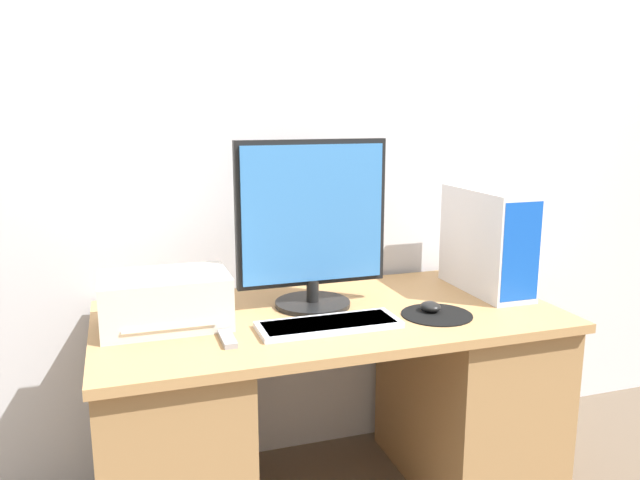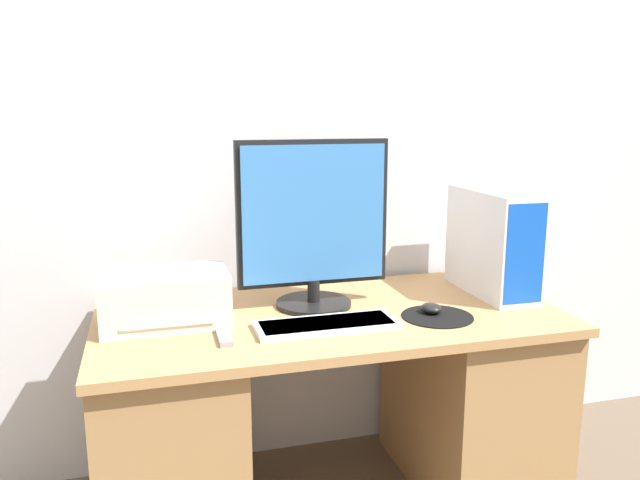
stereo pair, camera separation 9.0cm
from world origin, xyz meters
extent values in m
cube|color=silver|center=(0.00, 0.80, 1.35)|extent=(6.40, 0.05, 2.70)
cube|color=tan|center=(0.00, 0.37, 0.69)|extent=(1.51, 0.74, 0.03)
cube|color=#A4794B|center=(-0.53, 0.37, 0.34)|extent=(0.42, 0.68, 0.68)
cube|color=#A4794B|center=(0.53, 0.37, 0.34)|extent=(0.42, 0.68, 0.68)
cylinder|color=black|center=(-0.03, 0.45, 0.72)|extent=(0.26, 0.26, 0.02)
cylinder|color=black|center=(-0.03, 0.45, 0.76)|extent=(0.04, 0.04, 0.08)
cube|color=black|center=(-0.03, 0.46, 1.03)|extent=(0.51, 0.03, 0.49)
cube|color=#387AC6|center=(-0.03, 0.44, 1.03)|extent=(0.48, 0.01, 0.45)
cube|color=silver|center=(-0.05, 0.23, 0.72)|extent=(0.44, 0.16, 0.02)
cube|color=white|center=(-0.05, 0.23, 0.72)|extent=(0.40, 0.13, 0.01)
cylinder|color=black|center=(0.32, 0.23, 0.71)|extent=(0.23, 0.23, 0.00)
ellipsoid|color=black|center=(0.31, 0.26, 0.73)|extent=(0.06, 0.07, 0.03)
cube|color=white|center=(0.63, 0.44, 0.90)|extent=(0.16, 0.41, 0.38)
cube|color=blue|center=(0.63, 0.24, 0.90)|extent=(0.15, 0.01, 0.34)
cube|color=beige|center=(-0.52, 0.41, 0.79)|extent=(0.38, 0.25, 0.16)
cube|color=white|center=(-0.52, 0.33, 0.74)|extent=(0.27, 0.11, 0.01)
cube|color=gray|center=(-0.37, 0.21, 0.72)|extent=(0.04, 0.13, 0.02)
camera|label=1|loc=(-0.64, -1.49, 1.36)|focal=35.00mm
camera|label=2|loc=(-0.56, -1.51, 1.36)|focal=35.00mm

